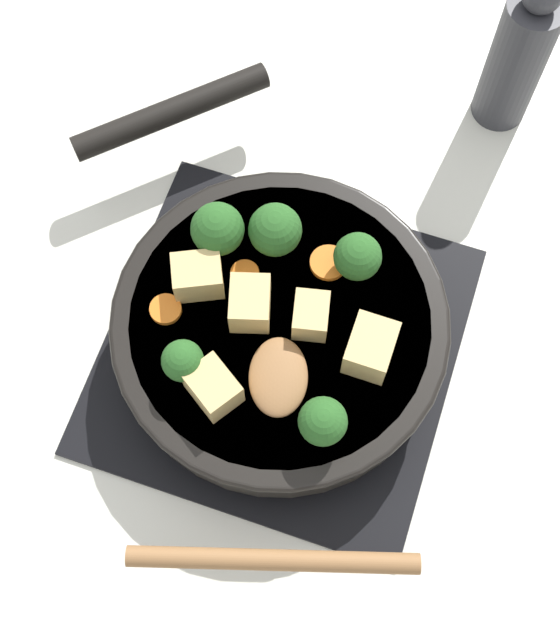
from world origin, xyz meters
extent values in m
plane|color=silver|center=(0.00, 0.00, 0.00)|extent=(2.40, 2.40, 0.00)
cube|color=black|center=(0.00, 0.00, 0.00)|extent=(0.31, 0.31, 0.01)
torus|color=black|center=(0.00, 0.00, 0.02)|extent=(0.24, 0.24, 0.01)
cube|color=black|center=(0.00, 0.00, 0.02)|extent=(0.01, 0.23, 0.01)
cube|color=black|center=(0.00, 0.00, 0.02)|extent=(0.23, 0.01, 0.01)
cylinder|color=black|center=(0.00, 0.00, 0.05)|extent=(0.28, 0.28, 0.05)
cylinder|color=brown|center=(0.00, 0.00, 0.05)|extent=(0.25, 0.25, 0.04)
torus|color=black|center=(0.00, 0.00, 0.07)|extent=(0.29, 0.29, 0.01)
cylinder|color=black|center=(0.17, 0.16, 0.06)|extent=(0.15, 0.16, 0.02)
ellipsoid|color=olive|center=(-0.05, -0.02, 0.08)|extent=(0.08, 0.07, 0.01)
cylinder|color=olive|center=(-0.19, -0.06, 0.08)|extent=(0.08, 0.21, 0.02)
cube|color=#DBB770|center=(0.01, 0.08, 0.09)|extent=(0.05, 0.05, 0.03)
cube|color=#DBB770|center=(0.01, -0.02, 0.09)|extent=(0.04, 0.04, 0.03)
cube|color=#DBB770|center=(-0.08, 0.03, 0.09)|extent=(0.05, 0.05, 0.03)
cube|color=#DBB770|center=(0.00, 0.03, 0.09)|extent=(0.05, 0.04, 0.03)
cube|color=#DBB770|center=(-0.01, -0.08, 0.09)|extent=(0.04, 0.04, 0.04)
cylinder|color=#709956|center=(0.05, 0.07, 0.08)|extent=(0.01, 0.01, 0.01)
sphere|color=#285B23|center=(0.05, 0.07, 0.10)|extent=(0.05, 0.05, 0.05)
cylinder|color=#709956|center=(-0.07, 0.06, 0.08)|extent=(0.01, 0.01, 0.01)
sphere|color=#285B23|center=(-0.07, 0.06, 0.10)|extent=(0.03, 0.03, 0.03)
cylinder|color=#709956|center=(-0.08, -0.06, 0.08)|extent=(0.01, 0.01, 0.01)
sphere|color=#285B23|center=(-0.08, -0.06, 0.10)|extent=(0.04, 0.04, 0.04)
cylinder|color=#709956|center=(0.06, 0.03, 0.08)|extent=(0.01, 0.01, 0.01)
sphere|color=#285B23|center=(0.06, 0.03, 0.10)|extent=(0.05, 0.05, 0.05)
cylinder|color=#709956|center=(0.06, -0.05, 0.08)|extent=(0.01, 0.01, 0.01)
sphere|color=#285B23|center=(0.06, -0.05, 0.10)|extent=(0.04, 0.04, 0.04)
cylinder|color=orange|center=(0.06, -0.02, 0.08)|extent=(0.03, 0.03, 0.01)
cylinder|color=orange|center=(0.03, 0.04, 0.08)|extent=(0.02, 0.02, 0.01)
cylinder|color=orange|center=(-0.02, 0.09, 0.08)|extent=(0.03, 0.03, 0.01)
cylinder|color=#333338|center=(0.32, -0.13, 0.08)|extent=(0.05, 0.05, 0.15)
camera|label=1|loc=(-0.25, -0.09, 0.77)|focal=50.00mm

